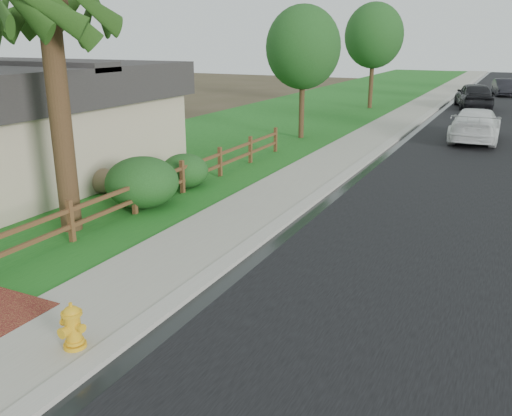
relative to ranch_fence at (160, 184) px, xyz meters
The scene contains 18 objects.
ground 7.37m from the ranch_fence, 60.64° to the right, with size 120.00×120.00×0.00m, color #3E3721.
road 29.76m from the ranch_fence, 74.00° to the left, with size 8.00×90.00×0.02m, color black.
curb 28.88m from the ranch_fence, 82.04° to the left, with size 0.40×90.00×0.12m, color gray.
wet_gutter 28.94m from the ranch_fence, 81.35° to the left, with size 0.50×90.00×0.00m, color black.
sidewalk 28.73m from the ranch_fence, 84.61° to the left, with size 2.20×90.00×0.10m, color gray.
grass_strip 28.62m from the ranch_fence, 88.40° to the left, with size 1.60×90.00×0.06m, color #185518.
lawn_near 28.94m from the ranch_fence, 98.75° to the left, with size 9.00×90.00×0.04m, color #185518.
ranch_fence is the anchor object (origin of this frame).
palm_tree 5.74m from the ranch_fence, 103.57° to the right, with size 3.60×3.60×6.60m.
fire_hydrant 7.99m from the ranch_fence, 64.02° to the right, with size 0.50×0.41×0.78m.
white_suv 16.83m from the ranch_fence, 63.74° to the left, with size 2.18×5.37×1.56m, color white.
dark_car_mid 29.04m from the ranch_fence, 77.67° to the left, with size 2.12×5.26×1.79m, color black.
dark_car_far 39.40m from the ranch_fence, 78.74° to the left, with size 1.45×4.15×1.37m, color black.
boulder 2.42m from the ranch_fence, behind, with size 1.20×0.90×0.80m, color brown.
shrub_b 0.54m from the ranch_fence, 124.77° to the right, with size 2.13×2.13×1.49m, color #1A3F16.
shrub_c 1.97m from the ranch_fence, 101.36° to the left, with size 1.56×1.56×1.13m, color #1A3F16.
tree_near_left 12.71m from the ranch_fence, 91.41° to the left, with size 3.54×3.54×6.26m.
tree_mid_left 25.61m from the ranch_fence, 90.68° to the left, with size 3.94×3.94×7.05m.
Camera 1 is at (5.77, -6.26, 4.78)m, focal length 38.00 mm.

